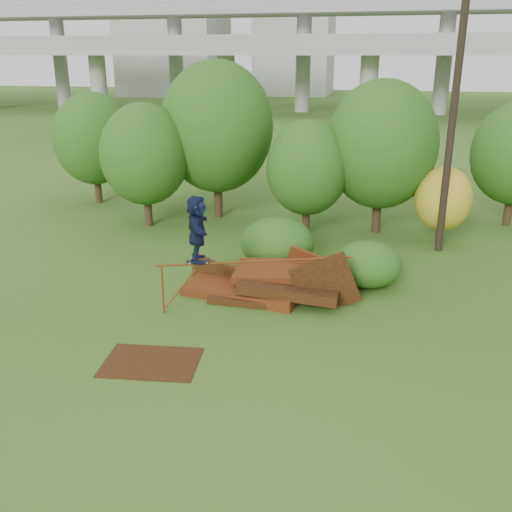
% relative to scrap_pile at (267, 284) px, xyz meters
% --- Properties ---
extents(ground, '(240.00, 240.00, 0.00)m').
position_rel_scrap_pile_xyz_m(ground, '(0.65, -2.91, -0.36)').
color(ground, '#2D5116').
rests_on(ground, ground).
extents(scrap_pile, '(5.87, 2.90, 2.22)m').
position_rel_scrap_pile_xyz_m(scrap_pile, '(0.00, 0.00, 0.00)').
color(scrap_pile, '#41170B').
rests_on(scrap_pile, ground).
extents(grind_rail, '(5.51, 2.11, 1.54)m').
position_rel_scrap_pile_xyz_m(grind_rail, '(-0.12, -1.12, 0.92)').
color(grind_rail, '#66330F').
rests_on(grind_rail, ground).
extents(skateboard, '(0.71, 0.42, 0.07)m').
position_rel_scrap_pile_xyz_m(skateboard, '(-1.71, -1.72, 1.24)').
color(skateboard, black).
rests_on(skateboard, grind_rail).
extents(skater, '(1.10, 1.91, 1.96)m').
position_rel_scrap_pile_xyz_m(skater, '(-1.71, -1.72, 2.23)').
color(skater, '#11193A').
rests_on(skater, skateboard).
extents(flat_plate, '(2.54, 1.95, 0.03)m').
position_rel_scrap_pile_xyz_m(flat_plate, '(-1.94, -4.95, -0.34)').
color(flat_plate, '#3A1E0C').
rests_on(flat_plate, ground).
extents(tree_0, '(3.87, 3.87, 5.45)m').
position_rel_scrap_pile_xyz_m(tree_0, '(-6.85, 6.51, 2.87)').
color(tree_0, black).
rests_on(tree_0, ground).
extents(tree_1, '(5.16, 5.16, 7.18)m').
position_rel_scrap_pile_xyz_m(tree_1, '(-4.18, 8.66, 3.85)').
color(tree_1, black).
rests_on(tree_1, ground).
extents(tree_2, '(3.45, 3.45, 4.87)m').
position_rel_scrap_pile_xyz_m(tree_2, '(0.28, 6.78, 2.52)').
color(tree_2, black).
rests_on(tree_2, ground).
extents(tree_3, '(4.66, 4.66, 6.46)m').
position_rel_scrap_pile_xyz_m(tree_3, '(3.21, 7.81, 3.42)').
color(tree_3, black).
rests_on(tree_3, ground).
extents(tree_4, '(2.28, 2.28, 3.14)m').
position_rel_scrap_pile_xyz_m(tree_4, '(5.81, 6.91, 1.47)').
color(tree_4, black).
rests_on(tree_4, ground).
extents(tree_6, '(4.04, 4.04, 5.64)m').
position_rel_scrap_pile_xyz_m(tree_6, '(-11.10, 9.95, 2.96)').
color(tree_6, black).
rests_on(tree_6, ground).
extents(shrub_left, '(2.67, 2.46, 1.85)m').
position_rel_scrap_pile_xyz_m(shrub_left, '(-0.15, 2.51, 0.57)').
color(shrub_left, '#1F4111').
rests_on(shrub_left, ground).
extents(shrub_right, '(2.19, 2.01, 1.55)m').
position_rel_scrap_pile_xyz_m(shrub_right, '(3.12, 1.40, 0.42)').
color(shrub_right, '#1F4111').
rests_on(shrub_right, ground).
extents(utility_pole, '(1.40, 0.28, 11.02)m').
position_rel_scrap_pile_xyz_m(utility_pole, '(5.72, 5.81, 5.23)').
color(utility_pole, black).
rests_on(utility_pole, ground).
extents(freeway_overpass, '(160.00, 15.00, 13.70)m').
position_rel_scrap_pile_xyz_m(freeway_overpass, '(0.65, 60.00, 9.96)').
color(freeway_overpass, gray).
rests_on(freeway_overpass, ground).
extents(building_right, '(14.00, 14.00, 28.00)m').
position_rel_scrap_pile_xyz_m(building_right, '(-15.35, 99.09, 13.64)').
color(building_right, '#9E9E99').
rests_on(building_right, ground).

